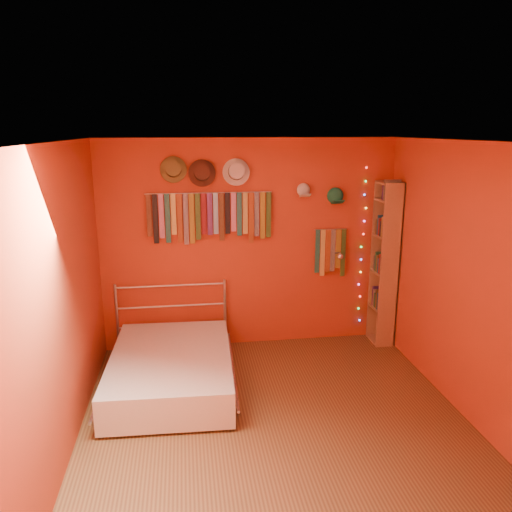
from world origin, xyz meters
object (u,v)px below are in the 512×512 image
bookshelf (388,263)px  bed (171,369)px  tie_rack (210,215)px  reading_lamp (339,256)px

bookshelf → bed: size_ratio=1.11×
bookshelf → bed: 2.84m
tie_rack → bookshelf: bearing=-4.2°
tie_rack → bookshelf: (2.13, -0.15, -0.62)m
tie_rack → reading_lamp: tie_rack is taller
reading_lamp → bed: bearing=-158.9°
reading_lamp → bookshelf: (0.62, 0.02, -0.12)m
reading_lamp → bed: 2.33m
tie_rack → bed: (-0.48, -0.94, -1.43)m
tie_rack → bookshelf: size_ratio=0.72×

